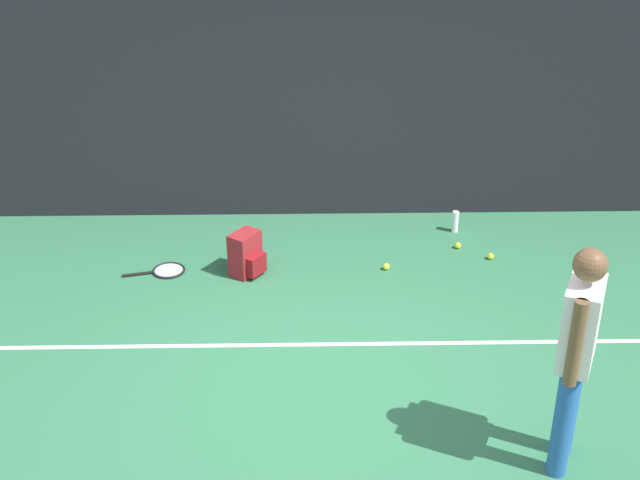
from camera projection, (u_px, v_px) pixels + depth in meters
ground_plane at (321, 371)px, 7.10m from camera, size 12.00×12.00×0.00m
back_fence at (315, 85)px, 9.07m from camera, size 10.00×0.10×2.95m
court_line at (320, 344)px, 7.43m from camera, size 9.00×0.05×0.00m
tennis_player at (577, 348)px, 5.71m from camera, size 0.36×0.49×1.70m
tennis_racket at (166, 271)px, 8.54m from camera, size 0.64×0.39×0.03m
backpack at (246, 255)px, 8.42m from camera, size 0.38×0.38×0.44m
tennis_ball_near_player at (491, 256)px, 8.76m from camera, size 0.07×0.07×0.07m
tennis_ball_by_fence at (386, 267)px, 8.57m from camera, size 0.07×0.07×0.07m
tennis_ball_mid_court at (458, 245)px, 8.97m from camera, size 0.07×0.07×0.07m
water_bottle at (455, 222)px, 9.27m from camera, size 0.07×0.07×0.24m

